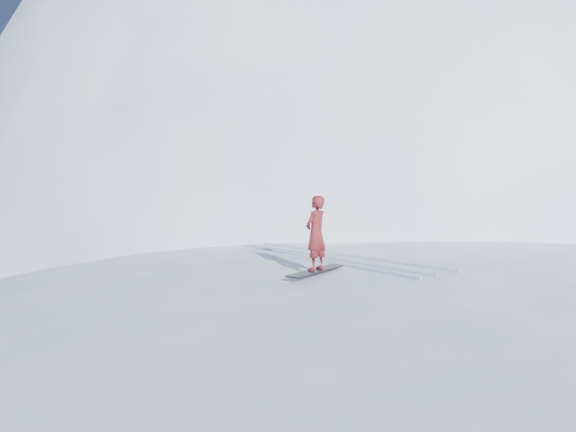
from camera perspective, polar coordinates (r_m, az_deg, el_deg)
name	(u,v)px	position (r m, az deg, el deg)	size (l,w,h in m)	color
ground	(544,395)	(12.95, 24.56, -16.25)	(400.00, 400.00, 0.00)	white
near_ridge	(453,347)	(15.30, 16.45, -12.66)	(36.00, 28.00, 4.80)	white
summit_peak	(385,223)	(45.81, 9.87, -0.72)	(60.00, 56.00, 56.00)	white
peak_shoulder	(315,244)	(33.37, 2.77, -2.82)	(28.00, 24.00, 18.00)	white
wind_bumps	(441,370)	(13.62, 15.31, -14.88)	(16.00, 14.40, 1.00)	white
snowboard	(316,271)	(11.88, 2.83, -5.57)	(1.72, 0.32, 0.03)	black
snowboarder	(316,233)	(11.76, 2.85, -1.74)	(0.57, 0.38, 1.57)	maroon
board_tracks	(332,256)	(13.71, 4.46, -4.11)	(1.81, 5.99, 0.04)	silver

